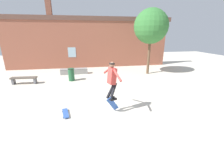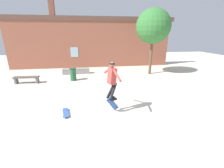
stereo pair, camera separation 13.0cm
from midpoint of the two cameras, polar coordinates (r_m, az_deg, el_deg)
name	(u,v)px [view 2 (the right image)]	position (r m, az deg, el deg)	size (l,w,h in m)	color
ground_plane	(101,116)	(6.10, -3.67, -11.95)	(40.00, 40.00, 0.00)	beige
building_backdrop	(92,42)	(14.69, -7.50, 15.66)	(15.79, 0.52, 5.95)	#93513D
tree_right	(153,26)	(12.29, 15.76, 20.35)	(2.55, 2.55, 4.91)	brown
park_bench	(27,78)	(11.23, -29.49, 1.87)	(1.59, 0.46, 0.46)	brown
skate_ledge	(76,71)	(12.51, -13.19, 4.82)	(2.14, 0.56, 0.46)	gray
trash_bin	(73,74)	(10.70, -14.27, 3.70)	(0.45, 0.45, 0.86)	#235633
skater	(112,78)	(5.71, 0.66, 2.39)	(0.49, 1.34, 1.51)	#B23833
skateboard_flipping	(113,104)	(6.10, 0.88, -7.57)	(0.58, 0.39, 0.78)	#2D519E
skateboard_resting	(66,112)	(6.43, -16.63, -10.34)	(0.36, 0.82, 0.08)	#2D519E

